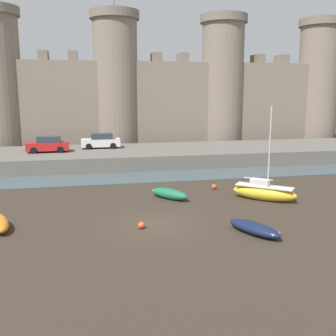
% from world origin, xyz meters
% --- Properties ---
extents(ground_plane, '(160.00, 160.00, 0.00)m').
position_xyz_m(ground_plane, '(0.00, 0.00, 0.00)').
color(ground_plane, '#382D23').
extents(water_channel, '(80.00, 4.50, 0.10)m').
position_xyz_m(water_channel, '(0.00, 12.46, 0.05)').
color(water_channel, '#47565B').
rests_on(water_channel, ground).
extents(quay_road, '(67.26, 10.00, 1.48)m').
position_xyz_m(quay_road, '(0.00, 19.71, 0.74)').
color(quay_road, '#666059').
rests_on(quay_road, ground).
extents(castle, '(61.28, 6.01, 19.98)m').
position_xyz_m(castle, '(-0.00, 28.98, 7.38)').
color(castle, gray).
rests_on(castle, ground).
extents(rowboat_midflat_right, '(2.77, 3.04, 0.74)m').
position_xyz_m(rowboat_midflat_right, '(1.93, 5.35, 0.39)').
color(rowboat_midflat_right, '#1E6B47').
rests_on(rowboat_midflat_right, ground).
extents(rowboat_near_channel_right, '(2.49, 3.44, 0.65)m').
position_xyz_m(rowboat_near_channel_right, '(5.00, -2.41, 0.34)').
color(rowboat_near_channel_right, '#141E3D').
rests_on(rowboat_near_channel_right, ground).
extents(sailboat_foreground_centre, '(4.21, 3.71, 6.59)m').
position_xyz_m(sailboat_foreground_centre, '(8.37, 3.71, 0.62)').
color(sailboat_foreground_centre, yellow).
rests_on(sailboat_foreground_centre, ground).
extents(mooring_buoy_off_centre, '(0.39, 0.39, 0.39)m').
position_xyz_m(mooring_buoy_off_centre, '(-0.84, -0.38, 0.20)').
color(mooring_buoy_off_centre, '#E04C1E').
rests_on(mooring_buoy_off_centre, ground).
extents(mooring_buoy_near_shore, '(0.40, 0.40, 0.40)m').
position_xyz_m(mooring_buoy_near_shore, '(5.90, 7.37, 0.20)').
color(mooring_buoy_near_shore, '#E04C1E').
rests_on(mooring_buoy_near_shore, ground).
extents(car_quay_west, '(4.10, 1.88, 1.62)m').
position_xyz_m(car_quay_west, '(-2.30, 21.39, 2.26)').
color(car_quay_west, silver).
rests_on(car_quay_west, quay_road).
extents(car_quay_centre_east, '(4.10, 1.88, 1.62)m').
position_xyz_m(car_quay_centre_east, '(-7.62, 19.66, 2.26)').
color(car_quay_centre_east, red).
rests_on(car_quay_centre_east, quay_road).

